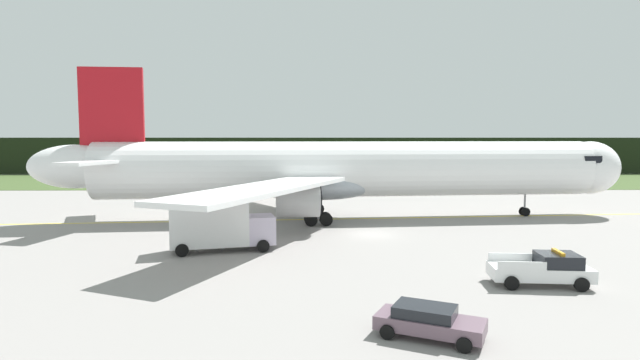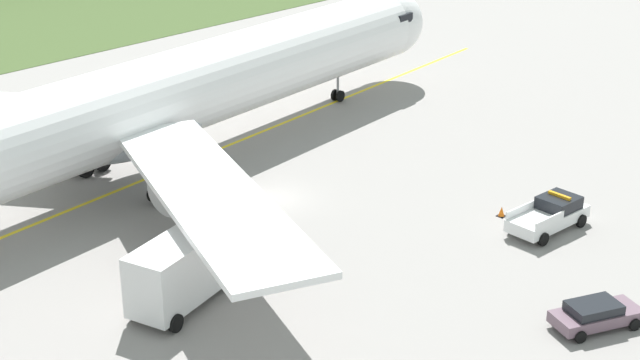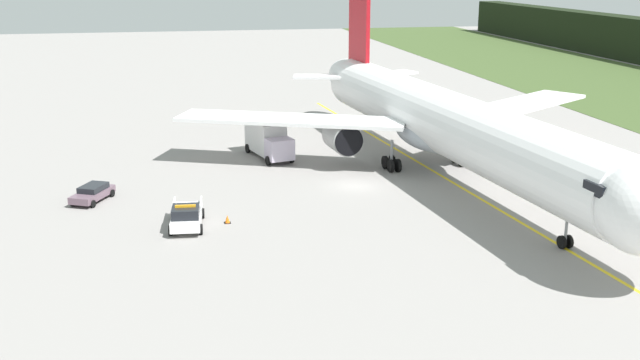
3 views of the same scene
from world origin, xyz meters
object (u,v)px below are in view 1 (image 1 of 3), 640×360
(airliner, at_px, (343,171))
(apron_cone, at_px, (515,266))
(catering_truck, at_px, (219,225))
(staff_car, at_px, (428,321))
(ops_pickup_truck, at_px, (544,269))

(airliner, bearing_deg, apron_cone, -64.91)
(catering_truck, xyz_separation_m, staff_car, (11.43, -15.75, -1.15))
(staff_car, distance_m, apron_cone, 12.62)
(apron_cone, bearing_deg, staff_car, -126.73)
(catering_truck, height_order, staff_car, catering_truck)
(airliner, distance_m, apron_cone, 22.47)
(staff_car, bearing_deg, apron_cone, 53.27)
(airliner, relative_size, apron_cone, 97.49)
(airliner, height_order, catering_truck, airliner)
(ops_pickup_truck, distance_m, catering_truck, 21.21)
(airliner, distance_m, staff_car, 30.38)
(catering_truck, height_order, apron_cone, catering_truck)
(airliner, relative_size, staff_car, 12.77)
(apron_cone, bearing_deg, airliner, 115.09)
(apron_cone, bearing_deg, catering_truck, 163.44)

